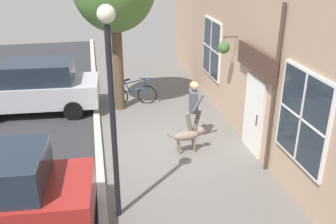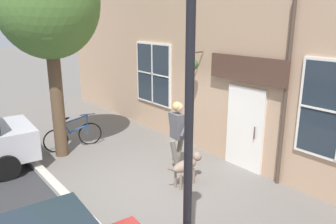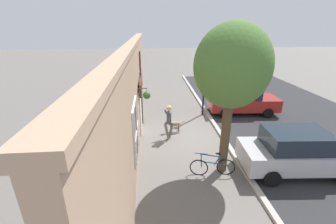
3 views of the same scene
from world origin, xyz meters
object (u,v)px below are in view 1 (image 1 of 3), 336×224
pedestrian_walking (194,105)px  dog_on_leash (189,136)px  leaning_bicycle (133,94)px  street_lamp (111,86)px  parked_car_nearest_curb (36,87)px

pedestrian_walking → dog_on_leash: (0.31, 0.71, -0.61)m
leaning_bicycle → street_lamp: bearing=80.6°
pedestrian_walking → street_lamp: size_ratio=0.42×
dog_on_leash → street_lamp: 3.94m
parked_car_nearest_curb → street_lamp: 6.81m
pedestrian_walking → parked_car_nearest_curb: pedestrian_walking is taller
pedestrian_walking → street_lamp: 4.27m
pedestrian_walking → parked_car_nearest_curb: bearing=-33.2°
parked_car_nearest_curb → street_lamp: size_ratio=1.02×
dog_on_leash → parked_car_nearest_curb: bearing=-40.8°
leaning_bicycle → dog_on_leash: bearing=106.3°
dog_on_leash → parked_car_nearest_curb: (4.38, -3.78, 0.40)m
leaning_bicycle → street_lamp: (1.01, 6.10, 2.48)m
dog_on_leash → parked_car_nearest_curb: parked_car_nearest_curb is taller
leaning_bicycle → parked_car_nearest_curb: parked_car_nearest_curb is taller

